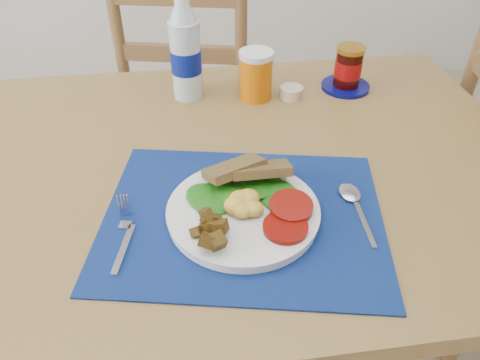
% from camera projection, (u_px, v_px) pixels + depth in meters
% --- Properties ---
extents(table, '(1.40, 0.90, 0.75)m').
position_uv_depth(table, '(202.00, 195.00, 1.01)').
color(table, brown).
rests_on(table, ground).
extents(chair_far, '(0.51, 0.50, 1.16)m').
position_uv_depth(chair_far, '(190.00, 80.00, 1.60)').
color(chair_far, '#523A1D').
rests_on(chair_far, ground).
extents(placemat, '(0.56, 0.48, 0.00)m').
position_uv_depth(placemat, '(243.00, 217.00, 0.83)').
color(placemat, '#040431').
rests_on(placemat, table).
extents(breakfast_plate, '(0.27, 0.27, 0.06)m').
position_uv_depth(breakfast_plate, '(241.00, 210.00, 0.81)').
color(breakfast_plate, silver).
rests_on(breakfast_plate, placemat).
extents(fork, '(0.04, 0.16, 0.00)m').
position_uv_depth(fork, '(125.00, 233.00, 0.79)').
color(fork, '#B2B5BA').
rests_on(fork, placemat).
extents(spoon, '(0.04, 0.17, 0.00)m').
position_uv_depth(spoon, '(354.00, 203.00, 0.85)').
color(spoon, '#B2B5BA').
rests_on(spoon, placemat).
extents(water_bottle, '(0.07, 0.07, 0.25)m').
position_uv_depth(water_bottle, '(186.00, 54.00, 1.11)').
color(water_bottle, '#ADBFCC').
rests_on(water_bottle, table).
extents(juice_glass, '(0.08, 0.08, 0.11)m').
position_uv_depth(juice_glass, '(256.00, 76.00, 1.14)').
color(juice_glass, '#C15C05').
rests_on(juice_glass, table).
extents(ramekin, '(0.06, 0.06, 0.03)m').
position_uv_depth(ramekin, '(291.00, 92.00, 1.16)').
color(ramekin, tan).
rests_on(ramekin, table).
extents(jam_on_saucer, '(0.12, 0.12, 0.11)m').
position_uv_depth(jam_on_saucer, '(348.00, 70.00, 1.18)').
color(jam_on_saucer, '#050858').
rests_on(jam_on_saucer, table).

